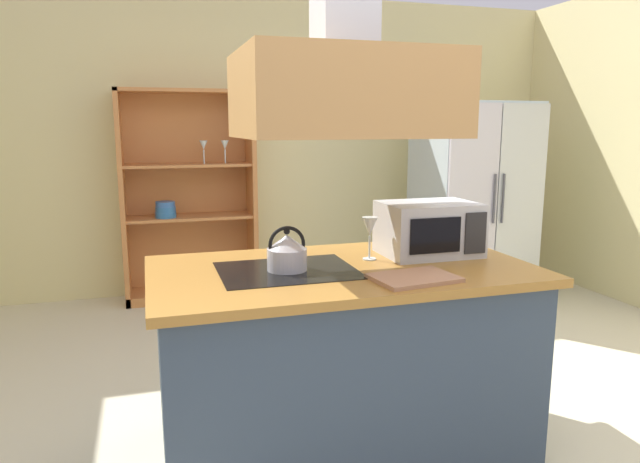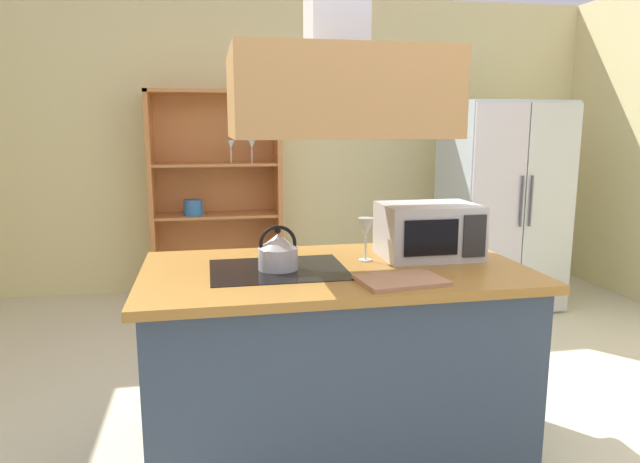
% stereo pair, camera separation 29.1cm
% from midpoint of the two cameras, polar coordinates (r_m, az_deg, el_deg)
% --- Properties ---
extents(ground_plane, '(7.80, 7.80, 0.00)m').
position_cam_midpoint_polar(ground_plane, '(2.99, 2.78, -20.32)').
color(ground_plane, beige).
extents(wall_back, '(6.00, 0.12, 2.70)m').
position_cam_midpoint_polar(wall_back, '(5.49, -7.83, 8.55)').
color(wall_back, beige).
rests_on(wall_back, ground).
extents(kitchen_island, '(1.73, 0.96, 0.90)m').
position_cam_midpoint_polar(kitchen_island, '(2.75, -0.93, -12.63)').
color(kitchen_island, '#324155').
rests_on(kitchen_island, ground).
extents(range_hood, '(0.90, 0.70, 1.22)m').
position_cam_midpoint_polar(range_hood, '(2.54, -1.02, 15.89)').
color(range_hood, tan).
extents(refrigerator, '(0.90, 0.78, 1.73)m').
position_cam_midpoint_polar(refrigerator, '(5.14, 13.38, 2.78)').
color(refrigerator, '#AFC1C8').
rests_on(refrigerator, ground).
extents(dish_cabinet, '(1.15, 0.40, 1.83)m').
position_cam_midpoint_polar(dish_cabinet, '(5.25, -14.52, 2.28)').
color(dish_cabinet, '#C1773F').
rests_on(dish_cabinet, ground).
extents(kettle, '(0.18, 0.18, 0.20)m').
position_cam_midpoint_polar(kettle, '(2.53, -6.62, -2.09)').
color(kettle, '#AFB0C0').
rests_on(kettle, kitchen_island).
extents(cutting_board, '(0.37, 0.28, 0.02)m').
position_cam_midpoint_polar(cutting_board, '(2.39, 5.93, -4.67)').
color(cutting_board, '#AF7C5A').
rests_on(cutting_board, kitchen_island).
extents(microwave, '(0.46, 0.35, 0.26)m').
position_cam_midpoint_polar(microwave, '(2.85, 7.95, 0.26)').
color(microwave, '#B7BABF').
rests_on(microwave, kitchen_island).
extents(wine_glass_on_counter, '(0.08, 0.08, 0.21)m').
position_cam_midpoint_polar(wine_glass_on_counter, '(2.71, 1.93, 0.29)').
color(wine_glass_on_counter, silver).
rests_on(wine_glass_on_counter, kitchen_island).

